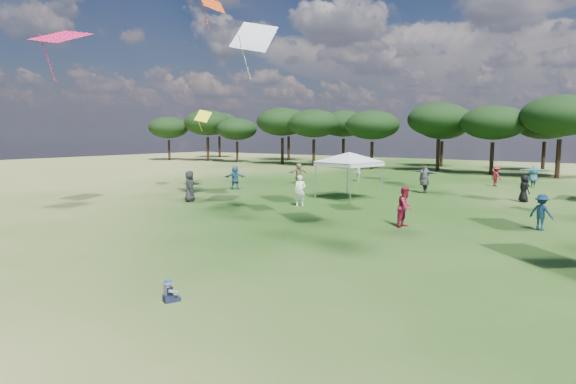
% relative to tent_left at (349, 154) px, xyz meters
% --- Properties ---
extents(ground, '(140.00, 140.00, 0.00)m').
position_rel_tent_left_xyz_m(ground, '(5.26, -20.60, -2.81)').
color(ground, '#274D17').
rests_on(ground, ground).
extents(tree_line, '(108.78, 17.63, 7.77)m').
position_rel_tent_left_xyz_m(tree_line, '(7.65, 26.81, 2.62)').
color(tree_line, black).
rests_on(tree_line, ground).
extents(tent_left, '(6.16, 6.16, 3.23)m').
position_rel_tent_left_xyz_m(tent_left, '(0.00, 0.00, 0.00)').
color(tent_left, gray).
rests_on(tent_left, ground).
extents(toddler, '(0.42, 0.45, 0.56)m').
position_rel_tent_left_xyz_m(toddler, '(5.59, -18.90, -2.56)').
color(toddler, black).
rests_on(toddler, ground).
extents(festival_crowd, '(28.37, 21.85, 1.86)m').
position_rel_tent_left_xyz_m(festival_crowd, '(2.83, 3.98, -1.95)').
color(festival_crowd, '#2B5782').
rests_on(festival_crowd, ground).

